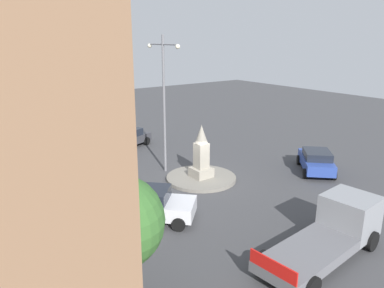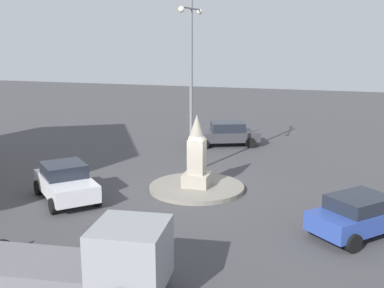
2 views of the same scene
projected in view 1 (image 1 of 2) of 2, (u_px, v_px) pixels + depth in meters
The scene contains 10 objects.
ground_plane at pixel (201, 179), 22.74m from camera, with size 80.00×80.00×0.00m, color #424244.
traffic_island at pixel (201, 178), 22.72m from camera, with size 4.29×4.29×0.19m, color gray.
monument at pixel (201, 155), 22.30m from camera, with size 1.16×1.16×3.25m.
streetlamp at pixel (164, 93), 22.75m from camera, with size 3.45×0.28×8.60m.
car_blue_approaching at pixel (316, 161), 23.84m from camera, with size 4.00×3.93×1.47m.
car_dark_grey_waiting at pixel (127, 138), 29.18m from camera, with size 3.06×4.46×1.47m.
car_white_near_island at pixel (154, 204), 17.54m from camera, with size 3.98×3.97×1.57m.
truck_grey_passing at pixel (334, 230), 14.82m from camera, with size 2.71×6.37×2.09m.
stone_boundary_wall at pixel (40, 287), 11.78m from camera, with size 16.74×0.70×1.50m, color #9E9687.
tree_near_wall at pixel (118, 222), 10.93m from camera, with size 2.84×2.84×4.59m.
Camera 1 is at (16.83, -12.96, 8.42)m, focal length 34.51 mm.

